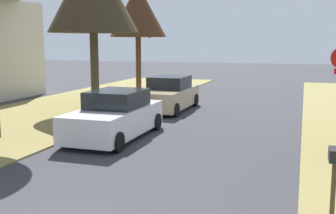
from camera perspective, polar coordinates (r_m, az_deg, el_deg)
street_tree_left_far at (r=24.65m, az=-4.11°, el=12.89°), size 3.27×3.27×6.40m
parked_sedan_white at (r=14.00m, az=-7.18°, el=-1.25°), size 1.96×4.41×1.57m
parked_sedan_tan at (r=19.58m, az=0.08°, el=1.68°), size 1.96×4.41×1.57m
curbside_mailbox at (r=7.96m, az=21.74°, el=-7.11°), size 0.22×0.44×1.27m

